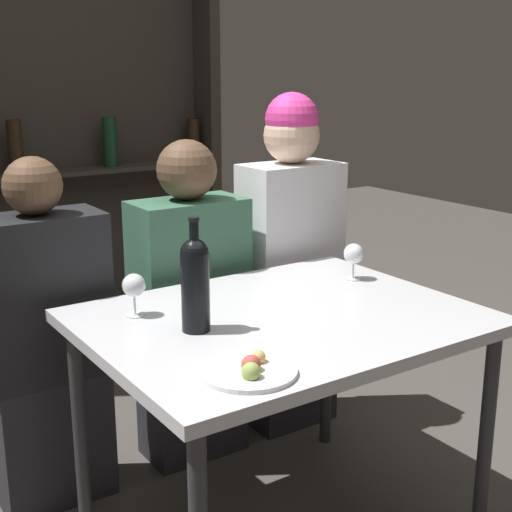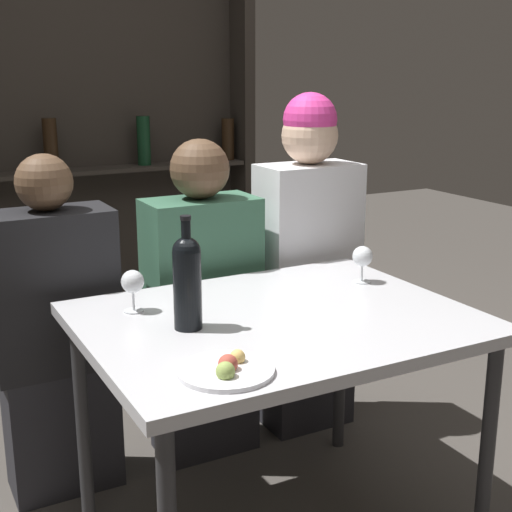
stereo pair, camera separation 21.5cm
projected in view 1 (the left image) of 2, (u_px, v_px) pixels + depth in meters
name	position (u px, v px, depth m)	size (l,w,h in m)	color
dining_table	(281.00, 337.00, 2.10)	(1.11, 0.87, 0.74)	silver
wine_rack_wall	(59.00, 127.00, 3.45)	(1.65, 0.21, 2.30)	#28231E
wine_bottle	(195.00, 280.00, 1.93)	(0.08, 0.08, 0.32)	black
wine_glass_0	(134.00, 287.00, 2.06)	(0.07, 0.07, 0.13)	silver
wine_glass_1	(354.00, 255.00, 2.42)	(0.07, 0.07, 0.13)	silver
food_plate_0	(250.00, 369.00, 1.68)	(0.23, 0.23, 0.05)	white
seated_person_left	(46.00, 348.00, 2.34)	(0.41, 0.22, 1.18)	#26262B
seated_person_center	(190.00, 312.00, 2.63)	(0.41, 0.22, 1.20)	#26262B
seated_person_right	(290.00, 266.00, 2.85)	(0.39, 0.22, 1.35)	#26262B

